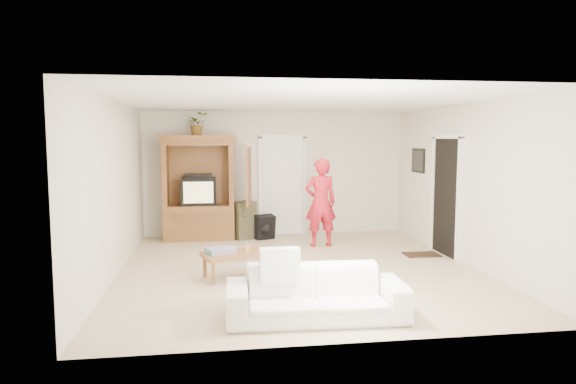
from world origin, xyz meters
The scene contains 19 objects.
floor centered at (0.00, 0.00, 0.00)m, with size 6.00×6.00×0.00m, color tan.
ceiling centered at (0.00, 0.00, 2.60)m, with size 6.00×6.00×0.00m, color white.
wall_back centered at (0.00, 3.00, 1.30)m, with size 5.50×5.50×0.00m, color silver.
wall_front centered at (0.00, -3.00, 1.30)m, with size 5.50×5.50×0.00m, color silver.
wall_left centered at (-2.75, 0.00, 1.30)m, with size 6.00×6.00×0.00m, color silver.
wall_right centered at (2.75, 0.00, 1.30)m, with size 6.00×6.00×0.00m, color silver.
armoire centered at (-1.58, 2.66, 0.91)m, with size 1.82×1.14×2.10m.
door_back centered at (0.15, 2.97, 1.02)m, with size 0.85×0.05×2.04m, color white.
doorway_right centered at (2.73, 0.60, 1.02)m, with size 0.05×0.90×2.04m, color black.
framed_picture centered at (2.73, 1.90, 1.60)m, with size 0.03×0.60×0.48m, color black.
doormat centered at (2.30, 0.60, 0.01)m, with size 0.60×0.40×0.02m, color #382316.
plant centered at (-1.60, 2.63, 2.32)m, with size 0.40×0.35×0.45m, color #4C7238.
man centered at (0.69, 1.60, 0.84)m, with size 0.61×0.40×1.67m, color red.
sofa centered at (-0.17, -2.27, 0.29)m, with size 2.02×0.79×0.59m, color white.
coffee_table centered at (-0.96, -0.40, 0.33)m, with size 1.12×0.81×0.38m.
towel centered at (-1.22, -0.40, 0.42)m, with size 0.38×0.28×0.08m, color #CB4388.
candle centered at (-0.82, -0.35, 0.43)m, with size 0.08×0.08×0.10m, color tan.
backpack_black centered at (-0.29, 2.41, 0.24)m, with size 0.39×0.23×0.48m, color black, non-canonical shape.
backpack_olive centered at (-0.68, 2.50, 0.38)m, with size 0.40×0.30×0.77m, color #47442B, non-canonical shape.
Camera 1 is at (-1.29, -7.80, 2.04)m, focal length 32.00 mm.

